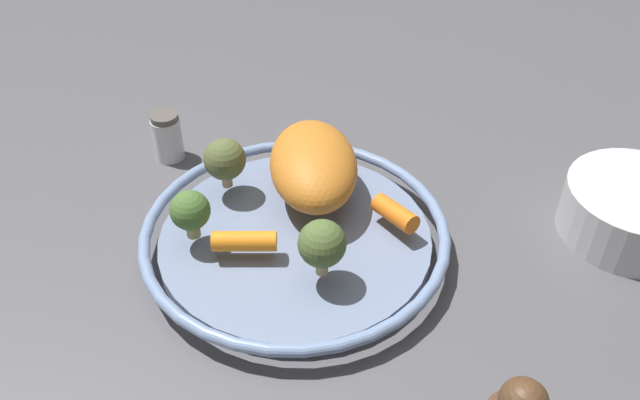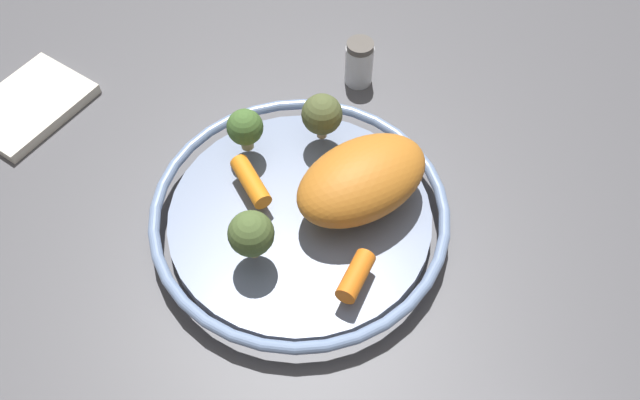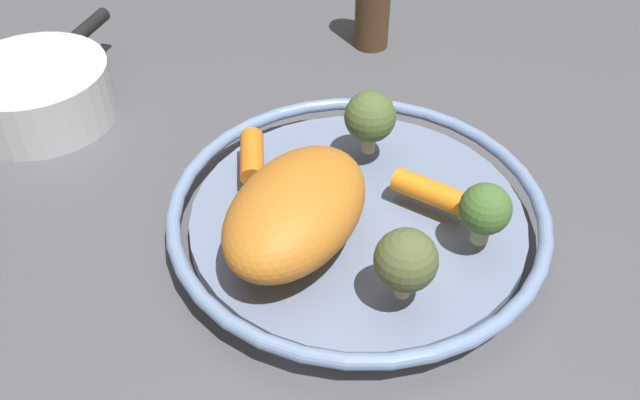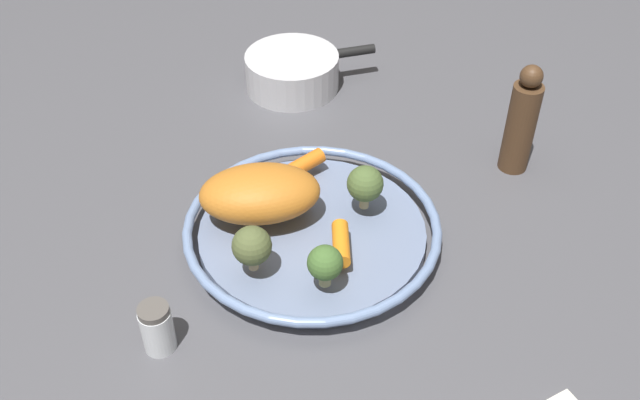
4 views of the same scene
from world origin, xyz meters
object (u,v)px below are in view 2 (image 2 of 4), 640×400
serving_bowl (300,216)px  salt_shaker (359,63)px  broccoli_floret_small (322,115)px  broccoli_floret_mid (245,128)px  baby_carrot_back (359,274)px  roast_chicken_piece (362,180)px  dish_towel (29,105)px  broccoli_floret_edge (251,234)px  baby_carrot_left (251,181)px

serving_bowl → salt_shaker: bearing=-140.7°
serving_bowl → broccoli_floret_small: broccoli_floret_small is taller
broccoli_floret_small → broccoli_floret_mid: broccoli_floret_small is taller
baby_carrot_back → broccoli_floret_mid: broccoli_floret_mid is taller
roast_chicken_piece → salt_shaker: (-0.12, -0.18, -0.04)m
broccoli_floret_small → dish_towel: (0.28, -0.27, -0.06)m
serving_bowl → roast_chicken_piece: 0.09m
roast_chicken_piece → broccoli_floret_mid: (0.07, -0.13, 0.00)m
roast_chicken_piece → broccoli_floret_mid: 0.15m
baby_carrot_back → salt_shaker: bearing=-125.1°
broccoli_floret_edge → roast_chicken_piece: bearing=179.4°
broccoli_floret_edge → salt_shaker: broccoli_floret_edge is taller
roast_chicken_piece → baby_carrot_left: size_ratio=2.35×
broccoli_floret_edge → dish_towel: broccoli_floret_edge is taller
broccoli_floret_edge → broccoli_floret_small: (-0.15, -0.10, -0.00)m
broccoli_floret_edge → dish_towel: 0.40m
baby_carrot_left → dish_towel: baby_carrot_left is taller
baby_carrot_left → dish_towel: size_ratio=0.45×
broccoli_floret_edge → dish_towel: bearing=-70.4°
salt_shaker → serving_bowl: bearing=39.3°
baby_carrot_back → dish_towel: bearing=-65.6°
baby_carrot_back → dish_towel: baby_carrot_back is taller
broccoli_floret_edge → broccoli_floret_mid: size_ratio=1.13×
roast_chicken_piece → baby_carrot_back: size_ratio=2.79×
broccoli_floret_edge → salt_shaker: 0.32m
baby_carrot_back → salt_shaker: size_ratio=0.86×
serving_bowl → baby_carrot_left: (0.03, -0.05, 0.03)m
broccoli_floret_mid → dish_towel: (0.20, -0.24, -0.06)m
broccoli_floret_small → baby_carrot_left: bearing=10.8°
roast_chicken_piece → baby_carrot_left: roast_chicken_piece is taller
baby_carrot_back → dish_towel: size_ratio=0.38×
roast_chicken_piece → dish_towel: bearing=-54.2°
broccoli_floret_small → broccoli_floret_edge: bearing=33.3°
salt_shaker → dish_towel: 0.43m
broccoli_floret_mid → salt_shaker: bearing=-166.5°
broccoli_floret_edge → salt_shaker: bearing=-145.6°
broccoli_floret_edge → broccoli_floret_mid: 0.15m
roast_chicken_piece → broccoli_floret_small: 0.10m
baby_carrot_back → baby_carrot_left: (0.03, -0.16, -0.00)m
baby_carrot_left → broccoli_floret_small: broccoli_floret_small is taller
roast_chicken_piece → salt_shaker: roast_chicken_piece is taller
baby_carrot_left → salt_shaker: size_ratio=1.01×
serving_bowl → baby_carrot_back: baby_carrot_back is taller
broccoli_floret_mid → salt_shaker: size_ratio=0.85×
broccoli_floret_small → serving_bowl: bearing=43.7°
roast_chicken_piece → broccoli_floret_edge: 0.14m
serving_bowl → broccoli_floret_mid: (0.01, -0.11, 0.05)m
baby_carrot_back → broccoli_floret_small: bearing=-112.1°
broccoli_floret_edge → broccoli_floret_small: bearing=-146.7°
baby_carrot_left → dish_towel: bearing=-59.5°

